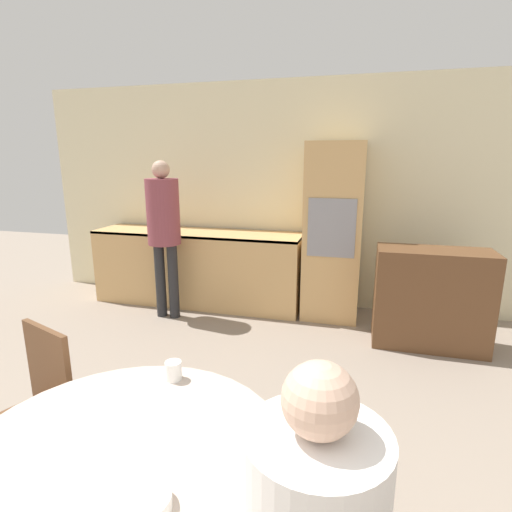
{
  "coord_description": "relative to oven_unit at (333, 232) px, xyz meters",
  "views": [
    {
      "loc": [
        0.65,
        0.23,
        1.72
      ],
      "look_at": [
        -0.04,
        2.76,
        1.09
      ],
      "focal_mm": 28.0,
      "sensor_mm": 36.0,
      "label": 1
    }
  ],
  "objects": [
    {
      "name": "oven_unit",
      "position": [
        0.0,
        0.0,
        0.0
      ],
      "size": [
        0.6,
        0.59,
        1.9
      ],
      "color": "tan",
      "rests_on": "ground_plane"
    },
    {
      "name": "cup",
      "position": [
        -0.5,
        -2.84,
        -0.17
      ],
      "size": [
        0.08,
        0.08,
        0.09
      ],
      "color": "white",
      "rests_on": "dining_table"
    },
    {
      "name": "person_standing",
      "position": [
        -1.75,
        -0.52,
        0.11
      ],
      "size": [
        0.35,
        0.35,
        1.71
      ],
      "color": "#262628",
      "rests_on": "ground_plane"
    },
    {
      "name": "dining_table",
      "position": [
        -0.47,
        -3.31,
        -0.43
      ],
      "size": [
        1.17,
        1.17,
        0.74
      ],
      "color": "brown",
      "rests_on": "ground_plane"
    },
    {
      "name": "sideboard",
      "position": [
        0.96,
        -0.53,
        -0.49
      ],
      "size": [
        1.01,
        0.45,
        0.93
      ],
      "color": "brown",
      "rests_on": "ground_plane"
    },
    {
      "name": "kitchen_counter",
      "position": [
        -1.59,
        -0.01,
        -0.49
      ],
      "size": [
        2.51,
        0.6,
        0.89
      ],
      "color": "tan",
      "rests_on": "ground_plane"
    },
    {
      "name": "wall_back",
      "position": [
        -0.35,
        0.34,
        0.35
      ],
      "size": [
        6.7,
        0.05,
        2.6
      ],
      "color": "beige",
      "rests_on": "ground_plane"
    },
    {
      "name": "bowl_near",
      "position": [
        -0.27,
        -3.51,
        -0.19
      ],
      "size": [
        0.18,
        0.18,
        0.05
      ],
      "color": "white",
      "rests_on": "dining_table"
    },
    {
      "name": "chair_far_left",
      "position": [
        -1.23,
        -2.94,
        -0.44
      ],
      "size": [
        0.51,
        0.51,
        0.91
      ],
      "rotation": [
        0.0,
        0.0,
        5.93
      ],
      "color": "brown",
      "rests_on": "ground_plane"
    }
  ]
}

